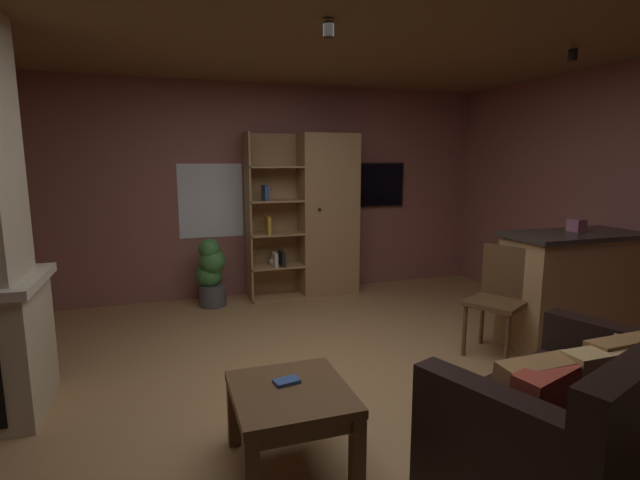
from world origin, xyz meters
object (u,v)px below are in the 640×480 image
(wall_mounted_tv, at_px, (368,185))
(table_book_0, at_px, (287,381))
(potted_floor_plant, at_px, (211,272))
(bookshelf_cabinet, at_px, (321,216))
(leather_couch, at_px, (575,424))
(tissue_box, at_px, (577,225))
(dining_chair, at_px, (500,293))
(kitchen_bar_counter, at_px, (585,287))
(coffee_table, at_px, (291,404))

(wall_mounted_tv, bearing_deg, table_book_0, -120.48)
(potted_floor_plant, bearing_deg, wall_mounted_tv, 8.73)
(bookshelf_cabinet, height_order, leather_couch, bookshelf_cabinet)
(tissue_box, bearing_deg, bookshelf_cabinet, 126.95)
(dining_chair, height_order, potted_floor_plant, dining_chair)
(leather_couch, bearing_deg, tissue_box, 44.88)
(bookshelf_cabinet, xyz_separation_m, leather_couch, (0.12, -3.73, -0.65))
(tissue_box, relative_size, table_book_0, 0.87)
(tissue_box, bearing_deg, dining_chair, -178.34)
(potted_floor_plant, bearing_deg, leather_couch, -67.94)
(table_book_0, bearing_deg, dining_chair, 22.17)
(kitchen_bar_counter, xyz_separation_m, table_book_0, (-2.99, -0.82, -0.06))
(tissue_box, height_order, coffee_table, tissue_box)
(potted_floor_plant, bearing_deg, bookshelf_cabinet, 4.49)
(coffee_table, bearing_deg, bookshelf_cabinet, 68.82)
(bookshelf_cabinet, distance_m, coffee_table, 3.44)
(leather_couch, relative_size, wall_mounted_tv, 1.64)
(table_book_0, relative_size, wall_mounted_tv, 0.14)
(leather_couch, distance_m, table_book_0, 1.51)
(kitchen_bar_counter, bearing_deg, leather_couch, -138.00)
(leather_couch, distance_m, dining_chair, 1.69)
(kitchen_bar_counter, distance_m, coffee_table, 3.12)
(kitchen_bar_counter, height_order, potted_floor_plant, kitchen_bar_counter)
(tissue_box, relative_size, coffee_table, 0.18)
(bookshelf_cabinet, xyz_separation_m, kitchen_bar_counter, (1.76, -2.26, -0.46))
(dining_chair, relative_size, potted_floor_plant, 1.18)
(leather_couch, height_order, table_book_0, leather_couch)
(kitchen_bar_counter, bearing_deg, wall_mounted_tv, 113.08)
(coffee_table, distance_m, potted_floor_plant, 3.05)
(bookshelf_cabinet, height_order, potted_floor_plant, bookshelf_cabinet)
(table_book_0, height_order, potted_floor_plant, potted_floor_plant)
(tissue_box, xyz_separation_m, coffee_table, (-2.88, -0.95, -0.72))
(wall_mounted_tv, bearing_deg, bookshelf_cabinet, -163.55)
(potted_floor_plant, xyz_separation_m, wall_mounted_tv, (2.06, 0.32, 0.93))
(kitchen_bar_counter, xyz_separation_m, potted_floor_plant, (-3.11, 2.15, -0.12))
(bookshelf_cabinet, relative_size, potted_floor_plant, 2.51)
(dining_chair, xyz_separation_m, wall_mounted_tv, (-0.15, 2.44, 0.80))
(tissue_box, height_order, wall_mounted_tv, wall_mounted_tv)
(bookshelf_cabinet, distance_m, leather_couch, 3.79)
(tissue_box, bearing_deg, coffee_table, -161.81)
(potted_floor_plant, height_order, wall_mounted_tv, wall_mounted_tv)
(tissue_box, bearing_deg, potted_floor_plant, 145.05)
(table_book_0, xyz_separation_m, potted_floor_plant, (-0.12, 2.97, -0.06))
(tissue_box, height_order, potted_floor_plant, tissue_box)
(bookshelf_cabinet, bearing_deg, dining_chair, -68.85)
(table_book_0, bearing_deg, kitchen_bar_counter, 15.37)
(table_book_0, height_order, dining_chair, dining_chair)
(bookshelf_cabinet, distance_m, wall_mounted_tv, 0.82)
(bookshelf_cabinet, xyz_separation_m, coffee_table, (-1.22, -3.15, -0.61))
(leather_couch, bearing_deg, kitchen_bar_counter, 42.00)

